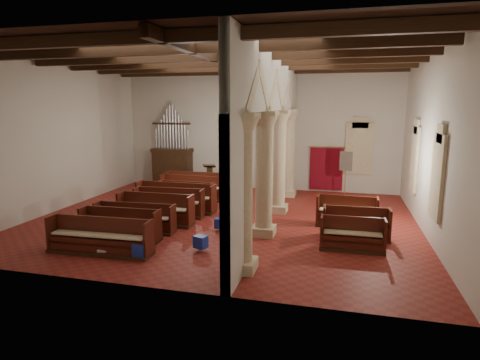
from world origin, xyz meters
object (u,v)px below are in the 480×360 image
at_px(processional_banner, 345,184).
at_px(aisle_pew_0, 352,239).
at_px(pipe_organ, 172,160).
at_px(nave_pew_0, 100,242).
at_px(lectern, 210,180).

relative_size(processional_banner, aisle_pew_0, 1.28).
height_order(pipe_organ, nave_pew_0, pipe_organ).
relative_size(lectern, processional_banner, 0.59).
xyz_separation_m(lectern, processional_banner, (6.49, -0.43, 0.22)).
relative_size(lectern, nave_pew_0, 0.45).
bearing_deg(nave_pew_0, processional_banner, 48.56).
bearing_deg(pipe_organ, nave_pew_0, -78.41).
height_order(pipe_organ, lectern, pipe_organ).
bearing_deg(lectern, nave_pew_0, -99.82).
bearing_deg(lectern, processional_banner, -11.02).
distance_m(lectern, nave_pew_0, 8.82).
relative_size(nave_pew_0, aisle_pew_0, 1.67).
bearing_deg(aisle_pew_0, lectern, 134.13).
distance_m(lectern, processional_banner, 6.51).
height_order(processional_banner, nave_pew_0, processional_banner).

